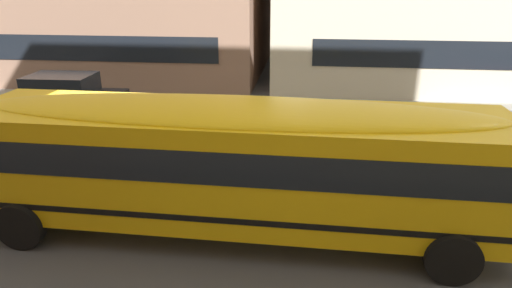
# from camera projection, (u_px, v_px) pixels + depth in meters

# --- Properties ---
(ground_plane) EXTENTS (400.00, 400.00, 0.00)m
(ground_plane) POSITION_uv_depth(u_px,v_px,m) (125.00, 194.00, 10.46)
(ground_plane) COLOR #4C4C4F
(sidewalk_far) EXTENTS (120.00, 3.00, 0.01)m
(sidewalk_far) POSITION_uv_depth(u_px,v_px,m) (202.00, 104.00, 17.85)
(sidewalk_far) COLOR gray
(sidewalk_far) RESTS_ON ground_plane
(lane_centreline) EXTENTS (110.00, 0.16, 0.01)m
(lane_centreline) POSITION_uv_depth(u_px,v_px,m) (125.00, 194.00, 10.46)
(lane_centreline) COLOR silver
(lane_centreline) RESTS_ON ground_plane
(school_bus) EXTENTS (11.90, 2.94, 2.65)m
(school_bus) POSITION_uv_depth(u_px,v_px,m) (222.00, 157.00, 8.45)
(school_bus) COLOR yellow
(school_bus) RESTS_ON ground_plane
(parked_car_black_past_driveway) EXTENTS (3.96, 1.99, 1.64)m
(parked_car_black_past_driveway) POSITION_uv_depth(u_px,v_px,m) (66.00, 97.00, 15.55)
(parked_car_black_past_driveway) COLOR black
(parked_car_black_past_driveway) RESTS_ON ground_plane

